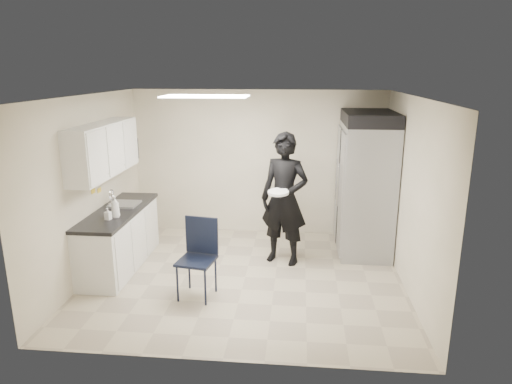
# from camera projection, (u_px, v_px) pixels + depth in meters

# --- Properties ---
(floor) EXTENTS (4.50, 4.50, 0.00)m
(floor) POSITION_uv_depth(u_px,v_px,m) (245.00, 277.00, 6.67)
(floor) COLOR tan
(floor) RESTS_ON ground
(ceiling) EXTENTS (4.50, 4.50, 0.00)m
(ceiling) POSITION_uv_depth(u_px,v_px,m) (244.00, 96.00, 5.99)
(ceiling) COLOR silver
(ceiling) RESTS_ON back_wall
(back_wall) EXTENTS (4.50, 0.00, 4.50)m
(back_wall) POSITION_uv_depth(u_px,v_px,m) (258.00, 163.00, 8.25)
(back_wall) COLOR beige
(back_wall) RESTS_ON floor
(left_wall) EXTENTS (0.00, 4.00, 4.00)m
(left_wall) POSITION_uv_depth(u_px,v_px,m) (89.00, 187.00, 6.54)
(left_wall) COLOR beige
(left_wall) RESTS_ON floor
(right_wall) EXTENTS (0.00, 4.00, 4.00)m
(right_wall) POSITION_uv_depth(u_px,v_px,m) (411.00, 196.00, 6.12)
(right_wall) COLOR beige
(right_wall) RESTS_ON floor
(ceiling_panel) EXTENTS (1.20, 0.60, 0.02)m
(ceiling_panel) POSITION_uv_depth(u_px,v_px,m) (205.00, 96.00, 6.44)
(ceiling_panel) COLOR white
(ceiling_panel) RESTS_ON ceiling
(lower_counter) EXTENTS (0.60, 1.90, 0.86)m
(lower_counter) POSITION_uv_depth(u_px,v_px,m) (120.00, 240.00, 6.93)
(lower_counter) COLOR silver
(lower_counter) RESTS_ON floor
(countertop) EXTENTS (0.64, 1.95, 0.05)m
(countertop) POSITION_uv_depth(u_px,v_px,m) (117.00, 211.00, 6.81)
(countertop) COLOR black
(countertop) RESTS_ON lower_counter
(sink) EXTENTS (0.42, 0.40, 0.14)m
(sink) POSITION_uv_depth(u_px,v_px,m) (125.00, 208.00, 7.06)
(sink) COLOR gray
(sink) RESTS_ON countertop
(faucet) EXTENTS (0.02, 0.02, 0.24)m
(faucet) POSITION_uv_depth(u_px,v_px,m) (111.00, 198.00, 7.04)
(faucet) COLOR silver
(faucet) RESTS_ON countertop
(upper_cabinets) EXTENTS (0.35, 1.80, 0.75)m
(upper_cabinets) POSITION_uv_depth(u_px,v_px,m) (104.00, 149.00, 6.58)
(upper_cabinets) COLOR silver
(upper_cabinets) RESTS_ON left_wall
(towel_dispenser) EXTENTS (0.22, 0.30, 0.35)m
(towel_dispenser) POSITION_uv_depth(u_px,v_px,m) (129.00, 150.00, 7.74)
(towel_dispenser) COLOR black
(towel_dispenser) RESTS_ON left_wall
(notice_sticker_left) EXTENTS (0.00, 0.12, 0.07)m
(notice_sticker_left) POSITION_uv_depth(u_px,v_px,m) (93.00, 191.00, 6.66)
(notice_sticker_left) COLOR yellow
(notice_sticker_left) RESTS_ON left_wall
(notice_sticker_right) EXTENTS (0.00, 0.12, 0.07)m
(notice_sticker_right) POSITION_uv_depth(u_px,v_px,m) (99.00, 190.00, 6.86)
(notice_sticker_right) COLOR yellow
(notice_sticker_right) RESTS_ON left_wall
(commercial_fridge) EXTENTS (0.80, 1.35, 2.10)m
(commercial_fridge) POSITION_uv_depth(u_px,v_px,m) (365.00, 189.00, 7.45)
(commercial_fridge) COLOR gray
(commercial_fridge) RESTS_ON floor
(fridge_compressor) EXTENTS (0.80, 1.35, 0.20)m
(fridge_compressor) POSITION_uv_depth(u_px,v_px,m) (370.00, 118.00, 7.15)
(fridge_compressor) COLOR black
(fridge_compressor) RESTS_ON commercial_fridge
(folding_chair) EXTENTS (0.52, 0.52, 1.02)m
(folding_chair) POSITION_uv_depth(u_px,v_px,m) (196.00, 261.00, 5.98)
(folding_chair) COLOR black
(folding_chair) RESTS_ON floor
(man_tuxedo) EXTENTS (0.87, 0.72, 2.04)m
(man_tuxedo) POSITION_uv_depth(u_px,v_px,m) (284.00, 199.00, 6.96)
(man_tuxedo) COLOR black
(man_tuxedo) RESTS_ON floor
(bucket_lid) EXTENTS (0.39, 0.39, 0.04)m
(bucket_lid) POSITION_uv_depth(u_px,v_px,m) (278.00, 192.00, 6.69)
(bucket_lid) COLOR white
(bucket_lid) RESTS_ON man_tuxedo
(soap_bottle_a) EXTENTS (0.17, 0.17, 0.31)m
(soap_bottle_a) POSITION_uv_depth(u_px,v_px,m) (115.00, 207.00, 6.43)
(soap_bottle_a) COLOR white
(soap_bottle_a) RESTS_ON countertop
(soap_bottle_b) EXTENTS (0.09, 0.09, 0.17)m
(soap_bottle_b) POSITION_uv_depth(u_px,v_px,m) (108.00, 214.00, 6.34)
(soap_bottle_b) COLOR #A5A7B1
(soap_bottle_b) RESTS_ON countertop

